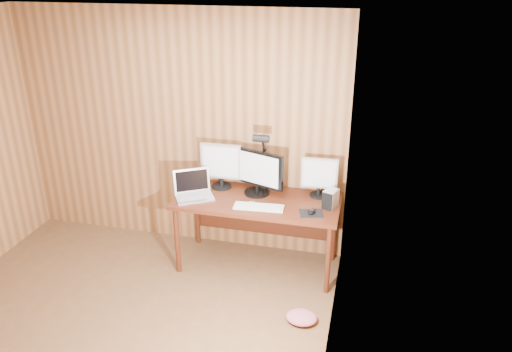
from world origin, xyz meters
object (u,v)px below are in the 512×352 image
at_px(phone, 252,204).
at_px(speaker, 336,198).
at_px(hard_drive, 330,199).
at_px(keyboard, 259,207).
at_px(desk, 259,207).
at_px(mouse, 311,211).
at_px(desk_lamp, 263,154).
at_px(monitor_center, 257,172).
at_px(laptop, 193,190).
at_px(monitor_left, 221,164).
at_px(monitor_right, 319,176).

distance_m(phone, speaker, 0.80).
bearing_deg(hard_drive, keyboard, -145.47).
bearing_deg(speaker, desk, 179.44).
xyz_separation_m(mouse, speaker, (0.20, 0.23, 0.04)).
relative_size(keyboard, desk_lamp, 0.71).
distance_m(desk, mouse, 0.62).
bearing_deg(phone, desk_lamp, 67.29).
height_order(keyboard, mouse, mouse).
relative_size(keyboard, hard_drive, 2.61).
bearing_deg(monitor_center, mouse, -7.38).
distance_m(laptop, speaker, 1.39).
height_order(monitor_center, desk_lamp, desk_lamp).
bearing_deg(monitor_left, hard_drive, -9.73).
distance_m(mouse, hard_drive, 0.24).
xyz_separation_m(monitor_left, mouse, (0.97, -0.36, -0.23)).
relative_size(monitor_center, keyboard, 1.17).
relative_size(mouse, hard_drive, 0.60).
bearing_deg(desk_lamp, phone, -77.82).
distance_m(speaker, desk_lamp, 0.82).
height_order(monitor_center, monitor_left, monitor_left).
height_order(monitor_right, mouse, monitor_right).
height_order(hard_drive, speaker, hard_drive).
relative_size(desk, laptop, 3.59).
bearing_deg(laptop, keyboard, -39.12).
bearing_deg(monitor_left, speaker, -6.44).
height_order(monitor_center, mouse, monitor_center).
height_order(monitor_right, speaker, monitor_right).
bearing_deg(monitor_right, phone, -153.34).
distance_m(desk, laptop, 0.67).
bearing_deg(mouse, keyboard, 165.64).
bearing_deg(monitor_left, monitor_center, -8.92).
bearing_deg(laptop, hard_drive, -27.38).
bearing_deg(monitor_right, laptop, -169.59).
bearing_deg(monitor_center, hard_drive, 9.86).
xyz_separation_m(desk, desk_lamp, (0.01, 0.10, 0.54)).
relative_size(hard_drive, phone, 1.66).
distance_m(desk, desk_lamp, 0.55).
height_order(hard_drive, phone, hard_drive).
distance_m(laptop, hard_drive, 1.33).
height_order(desk, phone, phone).
relative_size(monitor_left, desk_lamp, 0.70).
height_order(keyboard, desk_lamp, desk_lamp).
relative_size(monitor_right, speaker, 2.99).
bearing_deg(desk, phone, -96.79).
bearing_deg(laptop, phone, -35.49).
relative_size(speaker, desk_lamp, 0.20).
xyz_separation_m(monitor_left, phone, (0.40, -0.31, -0.25)).
bearing_deg(laptop, monitor_left, 20.44).
height_order(laptop, phone, laptop).
height_order(monitor_left, hard_drive, monitor_left).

